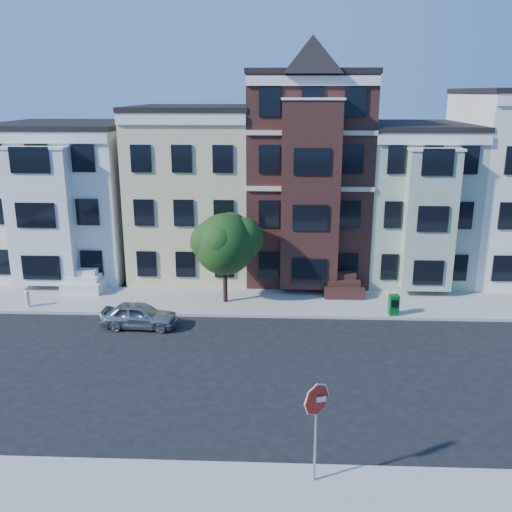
{
  "coord_description": "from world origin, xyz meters",
  "views": [
    {
      "loc": [
        -1.61,
        -21.03,
        11.08
      ],
      "look_at": [
        -2.65,
        2.83,
        4.2
      ],
      "focal_mm": 40.0,
      "sensor_mm": 36.0,
      "label": 1
    }
  ],
  "objects_px": {
    "newspaper_box": "(394,305)",
    "stop_sign": "(316,427)",
    "street_tree": "(225,248)",
    "fire_hydrant": "(28,300)",
    "parked_car": "(139,315)"
  },
  "relations": [
    {
      "from": "street_tree",
      "to": "newspaper_box",
      "type": "xyz_separation_m",
      "value": [
        8.73,
        -1.55,
        -2.46
      ]
    },
    {
      "from": "parked_car",
      "to": "newspaper_box",
      "type": "xyz_separation_m",
      "value": [
        12.62,
        1.8,
        0.05
      ]
    },
    {
      "from": "street_tree",
      "to": "fire_hydrant",
      "type": "bearing_deg",
      "value": -173.2
    },
    {
      "from": "street_tree",
      "to": "parked_car",
      "type": "bearing_deg",
      "value": -139.3
    },
    {
      "from": "newspaper_box",
      "to": "fire_hydrant",
      "type": "xyz_separation_m",
      "value": [
        -19.1,
        0.31,
        -0.17
      ]
    },
    {
      "from": "street_tree",
      "to": "stop_sign",
      "type": "xyz_separation_m",
      "value": [
        4.0,
        -14.64,
        -1.23
      ]
    },
    {
      "from": "parked_car",
      "to": "fire_hydrant",
      "type": "bearing_deg",
      "value": 74.82
    },
    {
      "from": "street_tree",
      "to": "fire_hydrant",
      "type": "xyz_separation_m",
      "value": [
        -10.37,
        -1.24,
        -2.63
      ]
    },
    {
      "from": "newspaper_box",
      "to": "stop_sign",
      "type": "distance_m",
      "value": 13.98
    },
    {
      "from": "street_tree",
      "to": "fire_hydrant",
      "type": "distance_m",
      "value": 10.77
    },
    {
      "from": "street_tree",
      "to": "stop_sign",
      "type": "height_order",
      "value": "street_tree"
    },
    {
      "from": "stop_sign",
      "to": "fire_hydrant",
      "type": "bearing_deg",
      "value": 117.73
    },
    {
      "from": "newspaper_box",
      "to": "stop_sign",
      "type": "xyz_separation_m",
      "value": [
        -4.73,
        -13.1,
        1.24
      ]
    },
    {
      "from": "stop_sign",
      "to": "newspaper_box",
      "type": "bearing_deg",
      "value": 50.89
    },
    {
      "from": "newspaper_box",
      "to": "stop_sign",
      "type": "bearing_deg",
      "value": -115.01
    }
  ]
}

